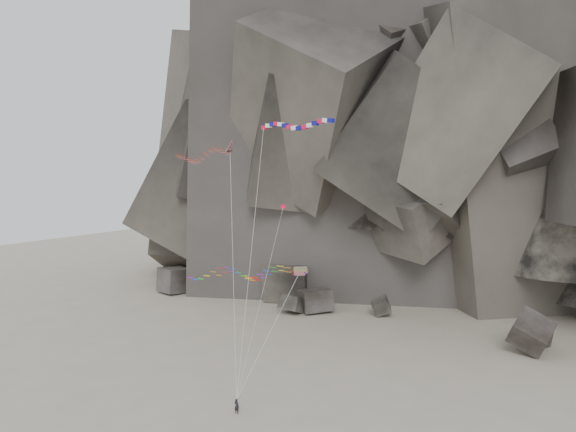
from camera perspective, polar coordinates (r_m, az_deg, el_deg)
The scene contains 8 objects.
ground at distance 65.71m, azimuth -6.46°, elevation -16.86°, with size 260.00×260.00×0.00m, color #A49884.
headland at distance 125.18m, azimuth 13.85°, elevation 12.92°, with size 110.00×70.00×84.00m, color #5D564C, non-canonical shape.
boulder_field at distance 99.84m, azimuth -0.01°, elevation -7.71°, with size 70.86×16.84×8.96m.
kite_flyer at distance 58.96m, azimuth -5.24°, elevation -18.58°, with size 0.61×0.41×1.75m, color black.
delta_kite at distance 63.47m, azimuth -9.02°, elevation 6.06°, with size 12.79×5.89×25.99m.
banner_kite at distance 57.83m, azimuth 0.67°, elevation 9.04°, with size 9.61×7.66×27.79m.
parafoil_kite at distance 62.93m, azimuth -5.04°, elevation -5.77°, with size 15.97×7.08×12.71m.
pennant_kite at distance 60.48m, azimuth -1.26°, elevation -2.11°, with size 0.63×8.79×18.91m.
Camera 1 is at (37.46, -48.14, 24.44)m, focal length 35.00 mm.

